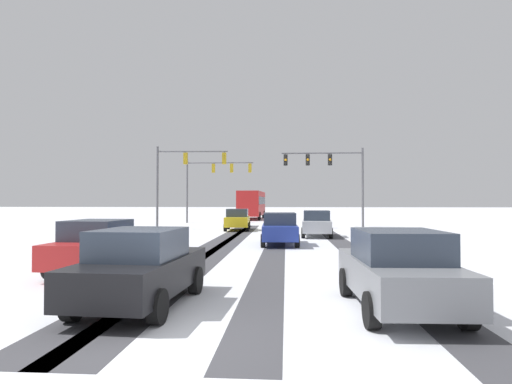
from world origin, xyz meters
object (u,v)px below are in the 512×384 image
object	(u,v)px
traffic_signal_near_right	(330,169)
bus_oncoming	(252,203)
car_yellow_cab_lead	(237,219)
car_black_sixth	(141,267)
traffic_signal_far_left	(214,175)
traffic_signal_near_left	(182,170)
car_silver_second	(317,223)
car_blue_third	(280,229)
car_grey_fifth	(398,270)
car_red_fourth	(99,246)

from	to	relation	value
traffic_signal_near_right	bus_oncoming	world-z (taller)	traffic_signal_near_right
car_yellow_cab_lead	car_black_sixth	bearing A→B (deg)	-88.39
car_black_sixth	traffic_signal_near_right	bearing A→B (deg)	75.77
car_yellow_cab_lead	car_black_sixth	xyz separation A→B (m)	(0.65, -23.19, 0.00)
traffic_signal_far_left	traffic_signal_near_left	world-z (taller)	same
traffic_signal_far_left	car_silver_second	distance (m)	18.97
car_yellow_cab_lead	car_black_sixth	size ratio (longest dim) A/B	1.00
car_blue_third	car_black_sixth	bearing A→B (deg)	-102.01
car_blue_third	car_grey_fifth	bearing A→B (deg)	-78.57
car_yellow_cab_lead	bus_oncoming	distance (m)	20.17
traffic_signal_near_right	traffic_signal_near_left	world-z (taller)	same
traffic_signal_near_right	car_grey_fifth	world-z (taller)	traffic_signal_near_right
car_blue_third	traffic_signal_near_right	bearing A→B (deg)	73.68
traffic_signal_near_right	car_silver_second	world-z (taller)	traffic_signal_near_right
car_black_sixth	bus_oncoming	xyz separation A→B (m)	(-1.17, 43.32, 1.18)
traffic_signal_far_left	car_grey_fifth	distance (m)	35.45
traffic_signal_near_right	bus_oncoming	distance (m)	19.33
car_silver_second	car_black_sixth	xyz separation A→B (m)	(-4.91, -17.81, 0.00)
car_red_fourth	bus_oncoming	xyz separation A→B (m)	(1.57, 39.31, 1.18)
traffic_signal_near_right	car_yellow_cab_lead	xyz separation A→B (m)	(-7.20, -2.63, -3.99)
car_silver_second	car_blue_third	distance (m)	5.59
traffic_signal_near_left	car_red_fourth	size ratio (longest dim) A/B	1.56
car_red_fourth	traffic_signal_near_left	bearing A→B (deg)	96.85
car_yellow_cab_lead	car_blue_third	world-z (taller)	same
traffic_signal_far_left	traffic_signal_near_right	bearing A→B (deg)	-36.57
car_silver_second	car_black_sixth	world-z (taller)	same
traffic_signal_near_left	traffic_signal_near_right	bearing A→B (deg)	8.95
car_black_sixth	bus_oncoming	size ratio (longest dim) A/B	0.38
car_grey_fifth	car_black_sixth	xyz separation A→B (m)	(-5.26, 0.00, 0.00)
traffic_signal_near_right	car_silver_second	size ratio (longest dim) A/B	1.58
traffic_signal_near_right	car_grey_fifth	size ratio (longest dim) A/B	1.59
traffic_signal_far_left	bus_oncoming	world-z (taller)	traffic_signal_far_left
car_red_fourth	bus_oncoming	size ratio (longest dim) A/B	0.38
car_blue_third	traffic_signal_far_left	bearing A→B (deg)	108.31
car_silver_second	car_red_fourth	bearing A→B (deg)	-119.04
car_silver_second	car_red_fourth	distance (m)	15.78
traffic_signal_near_right	traffic_signal_near_left	xyz separation A→B (m)	(-11.69, -1.84, -0.18)
traffic_signal_near_left	car_silver_second	world-z (taller)	traffic_signal_near_left
car_blue_third	car_grey_fifth	distance (m)	12.93
bus_oncoming	car_blue_third	bearing A→B (deg)	-82.80
car_yellow_cab_lead	car_grey_fifth	xyz separation A→B (m)	(5.91, -23.19, 0.00)
car_red_fourth	car_black_sixth	xyz separation A→B (m)	(2.75, -4.02, 0.00)
traffic_signal_far_left	car_yellow_cab_lead	distance (m)	12.00
traffic_signal_near_right	traffic_signal_near_left	distance (m)	11.84
bus_oncoming	car_black_sixth	bearing A→B (deg)	-88.45
car_silver_second	car_red_fourth	world-z (taller)	same
traffic_signal_near_left	traffic_signal_far_left	bearing A→B (deg)	85.26
traffic_signal_near_right	bus_oncoming	bearing A→B (deg)	113.81
car_silver_second	car_grey_fifth	world-z (taller)	same
car_silver_second	car_grey_fifth	bearing A→B (deg)	-88.89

